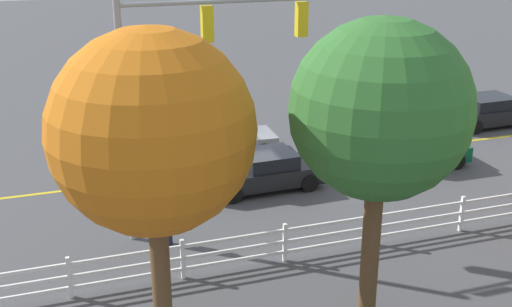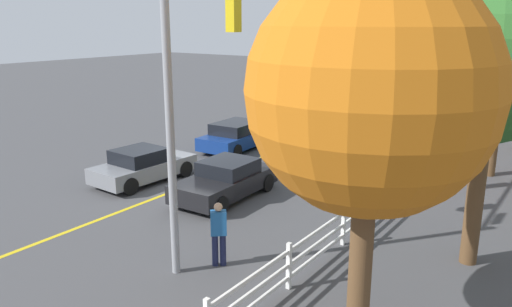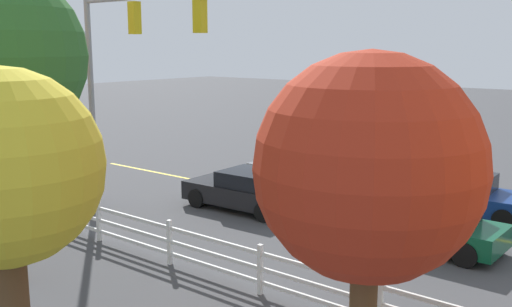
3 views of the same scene
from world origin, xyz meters
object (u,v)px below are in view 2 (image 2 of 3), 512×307
car_2 (238,135)px  tree_0 (371,93)px  car_0 (226,180)px  car_1 (309,144)px  tree_2 (500,85)px  tree_4 (491,60)px  pedestrian (219,231)px  car_4 (307,115)px  car_3 (143,166)px

car_2 → tree_0: tree_0 is taller
car_0 → car_1: (-6.29, -0.19, 0.03)m
tree_2 → tree_4: size_ratio=0.75×
tree_0 → tree_2: size_ratio=1.31×
car_1 → car_2: bearing=-81.9°
car_1 → car_2: 3.68m
pedestrian → car_4: bearing=-18.6°
car_1 → tree_0: size_ratio=0.57×
car_3 → pedestrian: pedestrian is taller
car_0 → tree_0: size_ratio=0.59×
car_0 → tree_2: bearing=137.3°
car_4 → pedestrian: 17.72m
pedestrian → tree_2: size_ratio=0.31×
car_3 → car_4: 12.74m
car_3 → tree_4: tree_4 is taller
car_2 → car_3: car_2 is taller
tree_2 → tree_4: (8.45, 1.10, 1.51)m
car_4 → pedestrian: bearing=-159.1°
tree_2 → car_0: bearing=-40.9°
car_1 → tree_4: 11.55m
tree_4 → tree_2: bearing=-172.6°
tree_0 → pedestrian: bearing=-102.1°
pedestrian → tree_0: 5.80m
car_1 → pedestrian: bearing=17.8°
tree_0 → car_3: bearing=-112.6°
car_3 → pedestrian: size_ratio=2.43×
car_0 → pedestrian: size_ratio=2.49×
car_2 → car_3: bearing=178.1°
car_0 → car_1: size_ratio=1.04×
car_0 → car_4: 12.85m
car_0 → car_2: bearing=-148.4°
car_0 → tree_2: tree_2 is taller
car_0 → tree_2: (-8.18, 7.09, 3.01)m
car_0 → pedestrian: bearing=34.6°
pedestrian → car_3: bearing=20.8°
car_0 → car_4: bearing=-165.2°
car_1 → car_3: size_ratio=0.98×
car_1 → car_3: car_1 is taller
car_0 → car_3: bearing=-85.4°
car_1 → tree_2: size_ratio=0.75×
car_2 → tree_4: tree_4 is taller
car_3 → car_4: size_ratio=0.95×
car_0 → car_2: size_ratio=0.92×
pedestrian → tree_0: size_ratio=0.24×
car_0 → tree_4: tree_4 is taller
car_1 → tree_4: tree_4 is taller
tree_2 → tree_4: tree_4 is taller
car_1 → car_3: bearing=-27.4°
car_1 → pedestrian: size_ratio=2.39×
car_3 → tree_2: 14.17m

